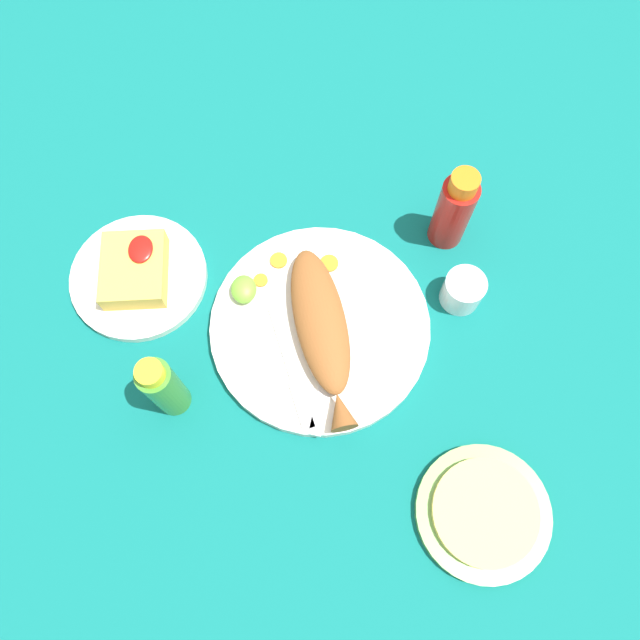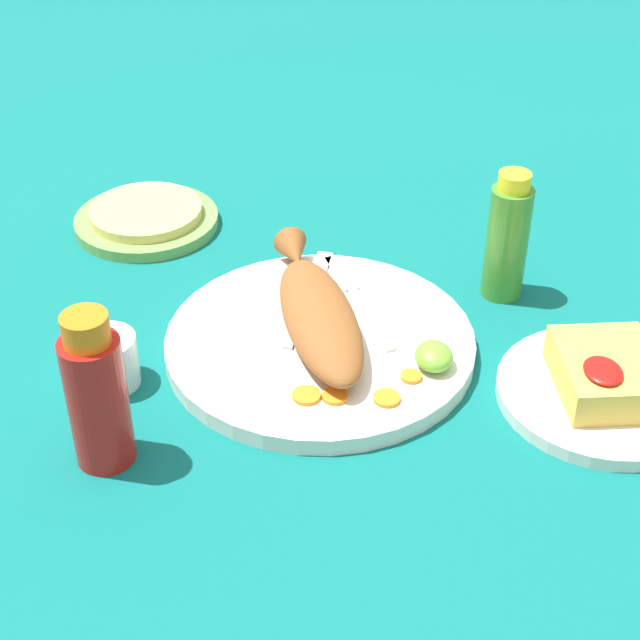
{
  "view_description": "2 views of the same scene",
  "coord_description": "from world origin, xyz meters",
  "px_view_note": "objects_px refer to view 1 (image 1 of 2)",
  "views": [
    {
      "loc": [
        -0.3,
        0.02,
        0.85
      ],
      "look_at": [
        0.0,
        0.0,
        0.04
      ],
      "focal_mm": 35.0,
      "sensor_mm": 36.0,
      "label": 1
    },
    {
      "loc": [
        0.8,
        -0.05,
        0.61
      ],
      "look_at": [
        0.0,
        0.0,
        0.04
      ],
      "focal_mm": 55.0,
      "sensor_mm": 36.0,
      "label": 2
    }
  ],
  "objects_px": {
    "hot_sauce_bottle_red": "(454,210)",
    "salt_cup": "(462,292)",
    "fork_near": "(327,379)",
    "main_plate": "(320,327)",
    "fork_far": "(292,374)",
    "fried_fish": "(322,328)",
    "tortilla_plate": "(483,513)",
    "hot_sauce_bottle_green": "(163,387)",
    "side_plate_fries": "(139,277)"
  },
  "relations": [
    {
      "from": "hot_sauce_bottle_green",
      "to": "hot_sauce_bottle_red",
      "type": "bearing_deg",
      "value": -59.57
    },
    {
      "from": "main_plate",
      "to": "fried_fish",
      "type": "relative_size",
      "value": 1.16
    },
    {
      "from": "fork_far",
      "to": "side_plate_fries",
      "type": "distance_m",
      "value": 0.28
    },
    {
      "from": "fried_fish",
      "to": "salt_cup",
      "type": "distance_m",
      "value": 0.21
    },
    {
      "from": "fork_far",
      "to": "tortilla_plate",
      "type": "distance_m",
      "value": 0.31
    },
    {
      "from": "fork_far",
      "to": "tortilla_plate",
      "type": "relative_size",
      "value": 1.04
    },
    {
      "from": "hot_sauce_bottle_green",
      "to": "salt_cup",
      "type": "relative_size",
      "value": 2.48
    },
    {
      "from": "fork_far",
      "to": "side_plate_fries",
      "type": "relative_size",
      "value": 0.9
    },
    {
      "from": "main_plate",
      "to": "hot_sauce_bottle_green",
      "type": "distance_m",
      "value": 0.24
    },
    {
      "from": "hot_sauce_bottle_green",
      "to": "salt_cup",
      "type": "height_order",
      "value": "hot_sauce_bottle_green"
    },
    {
      "from": "fork_far",
      "to": "hot_sauce_bottle_green",
      "type": "bearing_deg",
      "value": -96.79
    },
    {
      "from": "hot_sauce_bottle_red",
      "to": "salt_cup",
      "type": "relative_size",
      "value": 2.58
    },
    {
      "from": "salt_cup",
      "to": "side_plate_fries",
      "type": "relative_size",
      "value": 0.29
    },
    {
      "from": "fork_near",
      "to": "hot_sauce_bottle_red",
      "type": "relative_size",
      "value": 1.18
    },
    {
      "from": "main_plate",
      "to": "side_plate_fries",
      "type": "height_order",
      "value": "main_plate"
    },
    {
      "from": "hot_sauce_bottle_red",
      "to": "salt_cup",
      "type": "distance_m",
      "value": 0.12
    },
    {
      "from": "fried_fish",
      "to": "hot_sauce_bottle_green",
      "type": "bearing_deg",
      "value": 102.21
    },
    {
      "from": "hot_sauce_bottle_red",
      "to": "tortilla_plate",
      "type": "xyz_separation_m",
      "value": [
        -0.41,
        0.0,
        -0.06
      ]
    },
    {
      "from": "fork_near",
      "to": "fork_far",
      "type": "xyz_separation_m",
      "value": [
        0.01,
        0.05,
        0.0
      ]
    },
    {
      "from": "fork_near",
      "to": "hot_sauce_bottle_green",
      "type": "distance_m",
      "value": 0.22
    },
    {
      "from": "fork_near",
      "to": "salt_cup",
      "type": "distance_m",
      "value": 0.24
    },
    {
      "from": "fried_fish",
      "to": "hot_sauce_bottle_red",
      "type": "distance_m",
      "value": 0.25
    },
    {
      "from": "fried_fish",
      "to": "hot_sauce_bottle_red",
      "type": "xyz_separation_m",
      "value": [
        0.16,
        -0.2,
        0.03
      ]
    },
    {
      "from": "fried_fish",
      "to": "fork_far",
      "type": "relative_size",
      "value": 1.48
    },
    {
      "from": "salt_cup",
      "to": "tortilla_plate",
      "type": "xyz_separation_m",
      "value": [
        -0.31,
        0.01,
        -0.02
      ]
    },
    {
      "from": "salt_cup",
      "to": "fork_far",
      "type": "bearing_deg",
      "value": 113.66
    },
    {
      "from": "fork_far",
      "to": "hot_sauce_bottle_green",
      "type": "distance_m",
      "value": 0.17
    },
    {
      "from": "fried_fish",
      "to": "fork_far",
      "type": "xyz_separation_m",
      "value": [
        -0.06,
        0.04,
        -0.02
      ]
    },
    {
      "from": "fork_near",
      "to": "hot_sauce_bottle_green",
      "type": "relative_size",
      "value": 1.23
    },
    {
      "from": "fried_fish",
      "to": "fork_near",
      "type": "xyz_separation_m",
      "value": [
        -0.07,
        -0.0,
        -0.02
      ]
    },
    {
      "from": "main_plate",
      "to": "side_plate_fries",
      "type": "distance_m",
      "value": 0.28
    },
    {
      "from": "hot_sauce_bottle_green",
      "to": "fried_fish",
      "type": "bearing_deg",
      "value": -68.74
    },
    {
      "from": "fork_far",
      "to": "salt_cup",
      "type": "height_order",
      "value": "salt_cup"
    },
    {
      "from": "fried_fish",
      "to": "salt_cup",
      "type": "height_order",
      "value": "fried_fish"
    },
    {
      "from": "hot_sauce_bottle_red",
      "to": "side_plate_fries",
      "type": "bearing_deg",
      "value": 96.27
    },
    {
      "from": "hot_sauce_bottle_green",
      "to": "side_plate_fries",
      "type": "relative_size",
      "value": 0.73
    },
    {
      "from": "hot_sauce_bottle_green",
      "to": "tortilla_plate",
      "type": "xyz_separation_m",
      "value": [
        -0.17,
        -0.41,
        -0.06
      ]
    },
    {
      "from": "fork_far",
      "to": "side_plate_fries",
      "type": "bearing_deg",
      "value": -141.2
    },
    {
      "from": "hot_sauce_bottle_red",
      "to": "salt_cup",
      "type": "height_order",
      "value": "hot_sauce_bottle_red"
    },
    {
      "from": "main_plate",
      "to": "fork_far",
      "type": "bearing_deg",
      "value": 149.23
    },
    {
      "from": "salt_cup",
      "to": "tortilla_plate",
      "type": "bearing_deg",
      "value": 178.05
    },
    {
      "from": "fried_fish",
      "to": "hot_sauce_bottle_green",
      "type": "relative_size",
      "value": 1.84
    },
    {
      "from": "hot_sauce_bottle_green",
      "to": "tortilla_plate",
      "type": "bearing_deg",
      "value": -113.16
    },
    {
      "from": "hot_sauce_bottle_red",
      "to": "salt_cup",
      "type": "bearing_deg",
      "value": -175.43
    },
    {
      "from": "tortilla_plate",
      "to": "side_plate_fries",
      "type": "bearing_deg",
      "value": 52.03
    },
    {
      "from": "fork_far",
      "to": "main_plate",
      "type": "bearing_deg",
      "value": 134.63
    },
    {
      "from": "salt_cup",
      "to": "hot_sauce_bottle_red",
      "type": "bearing_deg",
      "value": 4.57
    },
    {
      "from": "tortilla_plate",
      "to": "hot_sauce_bottle_red",
      "type": "bearing_deg",
      "value": -0.26
    },
    {
      "from": "side_plate_fries",
      "to": "tortilla_plate",
      "type": "distance_m",
      "value": 0.59
    },
    {
      "from": "fork_near",
      "to": "fork_far",
      "type": "height_order",
      "value": "same"
    }
  ]
}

